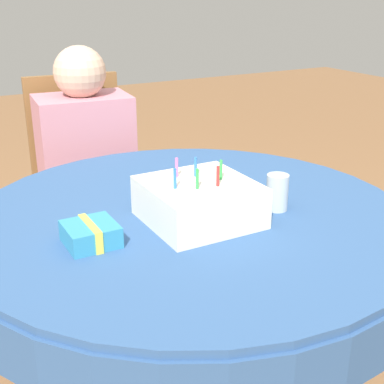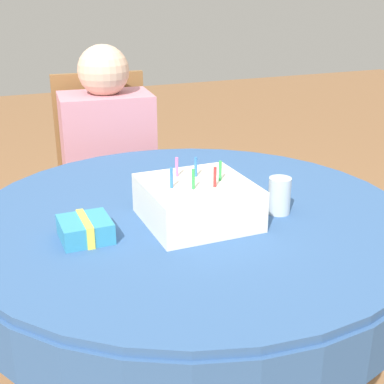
{
  "view_description": "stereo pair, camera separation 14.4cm",
  "coord_description": "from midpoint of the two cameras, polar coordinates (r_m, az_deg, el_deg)",
  "views": [
    {
      "loc": [
        -0.65,
        -1.2,
        1.32
      ],
      "look_at": [
        -0.0,
        -0.02,
        0.8
      ],
      "focal_mm": 50.0,
      "sensor_mm": 36.0,
      "label": 1
    },
    {
      "loc": [
        -0.53,
        -1.26,
        1.32
      ],
      "look_at": [
        -0.0,
        -0.02,
        0.8
      ],
      "focal_mm": 50.0,
      "sensor_mm": 36.0,
      "label": 2
    }
  ],
  "objects": [
    {
      "name": "dining_table",
      "position": [
        1.52,
        -2.93,
        -5.08
      ],
      "size": [
        1.24,
        1.24,
        0.74
      ],
      "color": "#335689",
      "rests_on": "ground_plane"
    },
    {
      "name": "chair",
      "position": [
        2.4,
        -13.12,
        0.76
      ],
      "size": [
        0.49,
        0.49,
        0.97
      ],
      "rotation": [
        0.0,
        0.0,
        -0.1
      ],
      "color": "brown",
      "rests_on": "ground_plane"
    },
    {
      "name": "person",
      "position": [
        2.25,
        -12.95,
        3.8
      ],
      "size": [
        0.39,
        0.38,
        1.11
      ],
      "rotation": [
        0.0,
        0.0,
        -0.1
      ],
      "color": "#DBB293",
      "rests_on": "ground_plane"
    },
    {
      "name": "birthday_cake",
      "position": [
        1.4,
        -2.19,
        -1.1
      ],
      "size": [
        0.27,
        0.27,
        0.16
      ],
      "color": "white",
      "rests_on": "dining_table"
    },
    {
      "name": "drinking_glass",
      "position": [
        1.48,
        6.35,
        -0.08
      ],
      "size": [
        0.06,
        0.06,
        0.1
      ],
      "color": "silver",
      "rests_on": "dining_table"
    },
    {
      "name": "gift_box",
      "position": [
        1.32,
        -13.85,
        -4.45
      ],
      "size": [
        0.12,
        0.13,
        0.06
      ],
      "color": "teal",
      "rests_on": "dining_table"
    }
  ]
}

